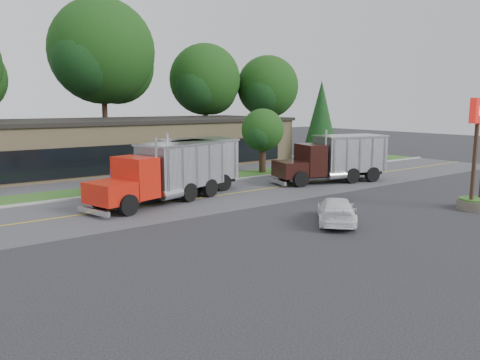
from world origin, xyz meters
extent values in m
plane|color=#39393F|center=(0.00, 0.00, 0.00)|extent=(140.00, 140.00, 0.00)
cube|color=slate|center=(0.00, 9.00, 0.00)|extent=(60.00, 8.00, 0.02)
cube|color=gold|center=(0.00, 9.00, 0.00)|extent=(60.00, 0.12, 0.01)
cube|color=#9E9E99|center=(0.00, 13.20, 0.00)|extent=(60.00, 0.30, 0.12)
cube|color=#28521C|center=(0.00, 15.00, 0.00)|extent=(60.00, 3.40, 0.03)
cube|color=slate|center=(0.00, 20.00, 0.00)|extent=(60.00, 7.00, 0.02)
cube|color=tan|center=(2.00, 26.00, 2.00)|extent=(32.00, 12.00, 4.00)
cylinder|color=#6B6054|center=(10.50, -2.50, 0.25)|extent=(1.90, 1.90, 0.50)
cylinder|color=#28521C|center=(10.50, -2.50, 0.55)|extent=(1.70, 1.70, 0.10)
cube|color=#332116|center=(10.00, -2.50, 2.60)|extent=(0.16, 0.16, 5.00)
cube|color=beige|center=(10.50, -2.31, 5.30)|extent=(1.50, 0.04, 0.50)
cylinder|color=#382619|center=(4.00, 34.00, 2.97)|extent=(0.56, 0.56, 5.94)
sphere|color=#113E11|center=(4.00, 34.00, 11.03)|extent=(10.86, 10.86, 10.86)
sphere|color=#113E11|center=(6.04, 35.36, 9.68)|extent=(8.15, 8.15, 8.15)
sphere|color=black|center=(2.30, 32.98, 10.01)|extent=(7.47, 7.47, 7.47)
cylinder|color=#382619|center=(16.00, 33.00, 2.29)|extent=(0.56, 0.56, 4.57)
sphere|color=#113E11|center=(16.00, 33.00, 8.49)|extent=(8.36, 8.36, 8.36)
sphere|color=#113E11|center=(17.57, 34.05, 7.45)|extent=(6.27, 6.27, 6.27)
sphere|color=black|center=(14.69, 32.22, 7.71)|extent=(5.75, 5.75, 5.75)
cylinder|color=#382619|center=(24.00, 31.00, 2.10)|extent=(0.56, 0.56, 4.19)
sphere|color=#113E11|center=(24.00, 31.00, 7.79)|extent=(7.67, 7.67, 7.67)
sphere|color=#113E11|center=(25.44, 31.96, 6.83)|extent=(5.75, 5.75, 5.75)
sphere|color=black|center=(22.80, 30.28, 7.07)|extent=(5.27, 5.27, 5.27)
cylinder|color=#382619|center=(20.00, 18.00, 0.50)|extent=(0.44, 0.44, 1.00)
cone|color=black|center=(20.00, 18.00, 4.36)|extent=(3.49, 3.49, 7.14)
cylinder|color=#382619|center=(10.00, 15.00, 0.95)|extent=(0.56, 0.56, 1.91)
sphere|color=#113E11|center=(10.00, 15.00, 3.54)|extent=(3.49, 3.49, 3.49)
sphere|color=#113E11|center=(10.65, 15.44, 3.10)|extent=(2.61, 2.61, 2.61)
sphere|color=black|center=(9.46, 14.67, 3.21)|extent=(2.40, 2.40, 2.40)
cube|color=black|center=(-2.11, 9.33, 0.57)|extent=(8.40, 3.18, 0.28)
cube|color=red|center=(-5.65, 8.36, 1.12)|extent=(2.55, 2.75, 1.10)
cube|color=red|center=(-4.06, 8.80, 1.72)|extent=(2.05, 2.70, 2.20)
cube|color=black|center=(-4.68, 8.63, 2.12)|extent=(0.61, 2.04, 0.90)
cube|color=silver|center=(-0.70, 9.71, 2.02)|extent=(5.52, 3.74, 2.50)
cube|color=silver|center=(-0.70, 9.71, 3.32)|extent=(5.71, 3.92, 0.12)
cylinder|color=black|center=(-5.78, 9.52, 0.57)|extent=(1.15, 0.63, 1.10)
cylinder|color=black|center=(-5.17, 7.30, 0.57)|extent=(1.15, 0.63, 1.10)
cylinder|color=black|center=(-0.65, 10.92, 0.57)|extent=(1.15, 0.63, 1.10)
cylinder|color=black|center=(-0.04, 8.70, 0.57)|extent=(1.15, 0.63, 1.10)
cube|color=black|center=(0.25, 11.50, 0.57)|extent=(7.71, 1.71, 0.28)
cube|color=navy|center=(-3.06, 11.81, 1.12)|extent=(2.04, 2.46, 1.10)
cube|color=navy|center=(-1.57, 11.67, 1.72)|extent=(1.55, 2.51, 2.20)
cube|color=black|center=(-2.15, 11.72, 2.12)|extent=(0.26, 2.10, 0.90)
cube|color=silver|center=(1.58, 11.38, 2.02)|extent=(4.79, 2.91, 2.50)
cube|color=silver|center=(1.58, 11.38, 3.32)|extent=(4.95, 3.08, 0.12)
cylinder|color=black|center=(-2.79, 12.94, 0.57)|extent=(1.13, 0.45, 1.10)
cylinder|color=black|center=(-3.00, 10.65, 0.57)|extent=(1.13, 0.45, 1.10)
cylinder|color=black|center=(2.01, 12.49, 0.57)|extent=(1.13, 0.45, 1.10)
cylinder|color=black|center=(1.80, 10.20, 0.57)|extent=(1.13, 0.45, 1.10)
cube|color=black|center=(11.14, 8.29, 0.57)|extent=(8.00, 3.06, 0.28)
cube|color=black|center=(7.78, 9.20, 1.12)|extent=(2.45, 2.72, 1.10)
cube|color=black|center=(9.29, 8.79, 1.72)|extent=(1.97, 2.68, 2.20)
cube|color=black|center=(8.70, 8.95, 2.12)|extent=(0.61, 2.04, 0.90)
cube|color=silver|center=(12.49, 7.93, 2.02)|extent=(5.28, 3.66, 2.50)
cube|color=silver|center=(12.49, 7.93, 3.32)|extent=(5.46, 3.85, 0.12)
cylinder|color=black|center=(8.25, 10.26, 0.57)|extent=(1.15, 0.63, 1.10)
cylinder|color=black|center=(7.65, 8.04, 0.57)|extent=(1.15, 0.63, 1.10)
cylinder|color=black|center=(13.13, 8.94, 0.57)|extent=(1.15, 0.63, 1.10)
cylinder|color=black|center=(12.53, 6.72, 0.57)|extent=(1.15, 0.63, 1.10)
imported|color=white|center=(2.24, 0.05, 0.61)|extent=(4.20, 4.19, 1.22)
camera|label=1|loc=(-14.54, -14.64, 5.64)|focal=35.00mm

